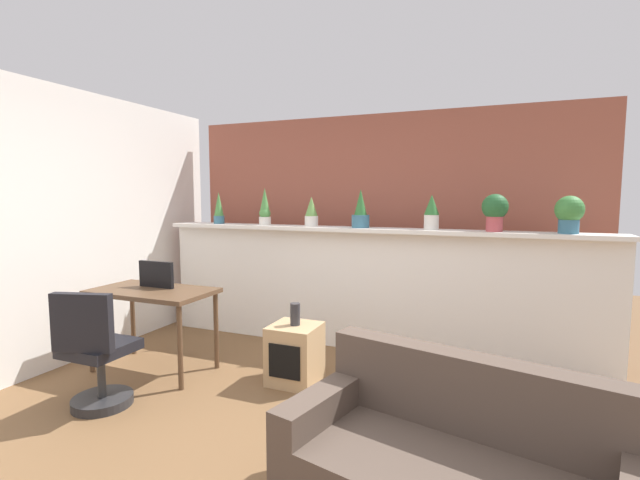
{
  "coord_description": "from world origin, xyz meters",
  "views": [
    {
      "loc": [
        1.28,
        -2.38,
        1.59
      ],
      "look_at": [
        -0.16,
        1.15,
        1.21
      ],
      "focal_mm": 25.08,
      "sensor_mm": 36.0,
      "label": 1
    }
  ],
  "objects_px": {
    "potted_plant_5": "(495,210)",
    "desk": "(153,298)",
    "office_chair": "(96,359)",
    "vase_on_shelf": "(295,314)",
    "tv_monitor": "(156,274)",
    "potted_plant_2": "(311,212)",
    "potted_plant_6": "(569,213)",
    "potted_plant_3": "(361,212)",
    "potted_plant_0": "(219,209)",
    "potted_plant_4": "(432,212)",
    "potted_plant_1": "(265,209)",
    "couch": "(455,480)",
    "side_cube_shelf": "(295,354)"
  },
  "relations": [
    {
      "from": "potted_plant_5",
      "to": "desk",
      "type": "height_order",
      "value": "potted_plant_5"
    },
    {
      "from": "office_chair",
      "to": "vase_on_shelf",
      "type": "bearing_deg",
      "value": 40.69
    },
    {
      "from": "potted_plant_5",
      "to": "tv_monitor",
      "type": "height_order",
      "value": "potted_plant_5"
    },
    {
      "from": "potted_plant_2",
      "to": "potted_plant_6",
      "type": "bearing_deg",
      "value": -0.39
    },
    {
      "from": "potted_plant_2",
      "to": "potted_plant_3",
      "type": "distance_m",
      "value": 0.55
    },
    {
      "from": "potted_plant_0",
      "to": "desk",
      "type": "bearing_deg",
      "value": -83.61
    },
    {
      "from": "potted_plant_4",
      "to": "vase_on_shelf",
      "type": "distance_m",
      "value": 1.64
    },
    {
      "from": "potted_plant_3",
      "to": "potted_plant_5",
      "type": "distance_m",
      "value": 1.27
    },
    {
      "from": "potted_plant_1",
      "to": "potted_plant_3",
      "type": "xyz_separation_m",
      "value": [
        1.11,
        -0.01,
        -0.01
      ]
    },
    {
      "from": "potted_plant_2",
      "to": "office_chair",
      "type": "bearing_deg",
      "value": -113.45
    },
    {
      "from": "potted_plant_3",
      "to": "potted_plant_6",
      "type": "relative_size",
      "value": 1.2
    },
    {
      "from": "potted_plant_0",
      "to": "couch",
      "type": "relative_size",
      "value": 0.22
    },
    {
      "from": "side_cube_shelf",
      "to": "vase_on_shelf",
      "type": "bearing_deg",
      "value": 86.49
    },
    {
      "from": "potted_plant_4",
      "to": "potted_plant_6",
      "type": "height_order",
      "value": "potted_plant_4"
    },
    {
      "from": "potted_plant_3",
      "to": "office_chair",
      "type": "distance_m",
      "value": 2.67
    },
    {
      "from": "potted_plant_5",
      "to": "office_chair",
      "type": "height_order",
      "value": "potted_plant_5"
    },
    {
      "from": "vase_on_shelf",
      "to": "office_chair",
      "type": "bearing_deg",
      "value": -139.31
    },
    {
      "from": "potted_plant_4",
      "to": "potted_plant_6",
      "type": "bearing_deg",
      "value": -1.32
    },
    {
      "from": "desk",
      "to": "side_cube_shelf",
      "type": "distance_m",
      "value": 1.39
    },
    {
      "from": "desk",
      "to": "potted_plant_0",
      "type": "bearing_deg",
      "value": 96.39
    },
    {
      "from": "potted_plant_5",
      "to": "side_cube_shelf",
      "type": "relative_size",
      "value": 0.68
    },
    {
      "from": "desk",
      "to": "tv_monitor",
      "type": "bearing_deg",
      "value": 106.18
    },
    {
      "from": "side_cube_shelf",
      "to": "tv_monitor",
      "type": "bearing_deg",
      "value": -173.56
    },
    {
      "from": "potted_plant_6",
      "to": "desk",
      "type": "xyz_separation_m",
      "value": [
        -3.43,
        -1.24,
        -0.78
      ]
    },
    {
      "from": "side_cube_shelf",
      "to": "potted_plant_2",
      "type": "bearing_deg",
      "value": 105.53
    },
    {
      "from": "potted_plant_2",
      "to": "couch",
      "type": "distance_m",
      "value": 3.11
    },
    {
      "from": "potted_plant_6",
      "to": "desk",
      "type": "relative_size",
      "value": 0.3
    },
    {
      "from": "potted_plant_4",
      "to": "potted_plant_2",
      "type": "bearing_deg",
      "value": -179.54
    },
    {
      "from": "potted_plant_1",
      "to": "office_chair",
      "type": "height_order",
      "value": "potted_plant_1"
    },
    {
      "from": "potted_plant_2",
      "to": "potted_plant_6",
      "type": "height_order",
      "value": "potted_plant_6"
    },
    {
      "from": "potted_plant_5",
      "to": "potted_plant_2",
      "type": "bearing_deg",
      "value": 179.43
    },
    {
      "from": "potted_plant_4",
      "to": "potted_plant_6",
      "type": "xyz_separation_m",
      "value": [
        1.16,
        -0.03,
        0.01
      ]
    },
    {
      "from": "vase_on_shelf",
      "to": "potted_plant_6",
      "type": "bearing_deg",
      "value": 25.27
    },
    {
      "from": "potted_plant_3",
      "to": "potted_plant_4",
      "type": "bearing_deg",
      "value": 1.67
    },
    {
      "from": "potted_plant_5",
      "to": "potted_plant_4",
      "type": "bearing_deg",
      "value": 177.14
    },
    {
      "from": "potted_plant_1",
      "to": "vase_on_shelf",
      "type": "relative_size",
      "value": 2.19
    },
    {
      "from": "potted_plant_6",
      "to": "vase_on_shelf",
      "type": "bearing_deg",
      "value": -154.73
    },
    {
      "from": "side_cube_shelf",
      "to": "vase_on_shelf",
      "type": "distance_m",
      "value": 0.34
    },
    {
      "from": "potted_plant_6",
      "to": "potted_plant_2",
      "type": "bearing_deg",
      "value": 179.61
    },
    {
      "from": "potted_plant_0",
      "to": "potted_plant_2",
      "type": "relative_size",
      "value": 1.17
    },
    {
      "from": "potted_plant_1",
      "to": "side_cube_shelf",
      "type": "bearing_deg",
      "value": -50.52
    },
    {
      "from": "potted_plant_0",
      "to": "potted_plant_1",
      "type": "bearing_deg",
      "value": 0.75
    },
    {
      "from": "potted_plant_3",
      "to": "potted_plant_5",
      "type": "xyz_separation_m",
      "value": [
        1.27,
        -0.01,
        0.03
      ]
    },
    {
      "from": "potted_plant_0",
      "to": "potted_plant_1",
      "type": "xyz_separation_m",
      "value": [
        0.6,
        0.01,
        0.0
      ]
    },
    {
      "from": "desk",
      "to": "potted_plant_4",
      "type": "bearing_deg",
      "value": 29.2
    },
    {
      "from": "side_cube_shelf",
      "to": "potted_plant_1",
      "type": "bearing_deg",
      "value": 129.48
    },
    {
      "from": "tv_monitor",
      "to": "vase_on_shelf",
      "type": "bearing_deg",
      "value": 6.92
    },
    {
      "from": "couch",
      "to": "potted_plant_0",
      "type": "bearing_deg",
      "value": 141.2
    },
    {
      "from": "potted_plant_1",
      "to": "couch",
      "type": "relative_size",
      "value": 0.24
    },
    {
      "from": "potted_plant_2",
      "to": "potted_plant_5",
      "type": "relative_size",
      "value": 0.92
    }
  ]
}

